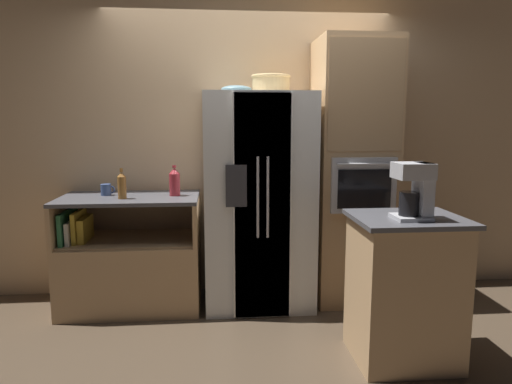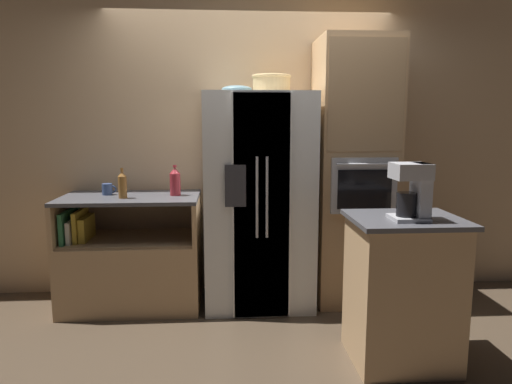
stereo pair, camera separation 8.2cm
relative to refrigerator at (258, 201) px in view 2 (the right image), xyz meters
The scene contains 12 objects.
ground_plane 0.89m from the refrigerator, 139.76° to the right, with size 20.00×20.00×0.00m, color #4C3D2D.
wall_back 0.64m from the refrigerator, 97.91° to the left, with size 12.00×0.06×2.80m.
counter_left 1.20m from the refrigerator, behind, with size 1.13×0.67×0.94m.
refrigerator is the anchor object (origin of this frame).
wall_oven 0.85m from the refrigerator, ahead, with size 0.64×0.68×2.23m.
island_counter 1.40m from the refrigerator, 50.62° to the right, with size 0.68×0.59×0.96m.
wicker_basket 0.98m from the refrigerator, 38.64° to the left, with size 0.33×0.33×0.15m.
fruit_bowl 0.94m from the refrigerator, 154.55° to the left, with size 0.25×0.25×0.06m.
bottle_tall 1.11m from the refrigerator, behind, with size 0.07×0.07×0.24m.
bottle_short 0.71m from the refrigerator, behind, with size 0.09×0.09×0.25m.
mug 1.27m from the refrigerator, behind, with size 0.12×0.08×0.09m.
coffee_maker 1.43m from the refrigerator, 52.55° to the right, with size 0.21×0.20×0.35m.
Camera 2 is at (-0.22, -3.72, 1.55)m, focal length 32.00 mm.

